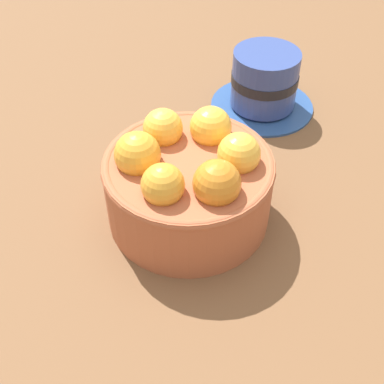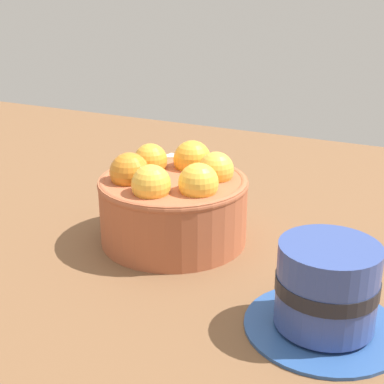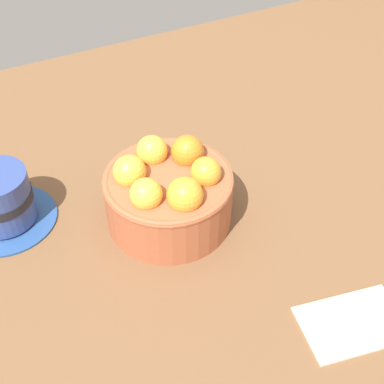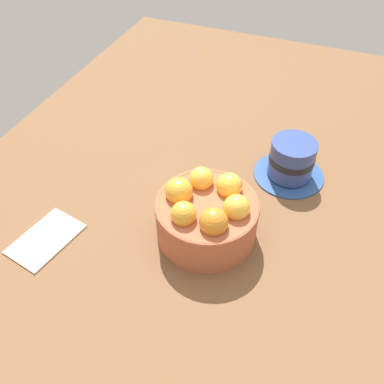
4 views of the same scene
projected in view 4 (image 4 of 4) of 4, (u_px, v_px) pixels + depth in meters
ground_plane at (206, 239)px, 68.72cm from camera, size 148.94×95.75×3.03cm
terracotta_bowl at (207, 215)px, 64.45cm from camera, size 15.98×15.98×10.03cm
coffee_cup at (291, 161)px, 75.17cm from camera, size 12.84×12.84×7.53cm
folded_napkin at (46, 238)px, 66.55cm from camera, size 12.37×9.25×0.60cm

